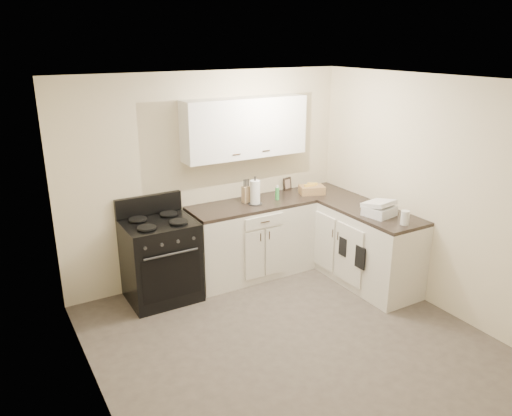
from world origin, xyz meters
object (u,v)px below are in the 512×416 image
stove (161,261)px  wicker_basket (312,190)px  knife_block (246,194)px  paper_towel (255,192)px  countertop_grill (379,211)px

stove → wicker_basket: bearing=-0.5°
knife_block → paper_towel: 0.13m
wicker_basket → countertop_grill: 1.08m
knife_block → paper_towel: size_ratio=0.69×
stove → paper_towel: (1.22, -0.02, 0.63)m
stove → paper_towel: paper_towel is taller
paper_towel → wicker_basket: paper_towel is taller
stove → knife_block: 1.30m
knife_block → countertop_grill: knife_block is taller
stove → countertop_grill: (2.23, -1.09, 0.54)m
stove → wicker_basket: (2.07, -0.02, 0.53)m
stove → knife_block: bearing=4.3°
wicker_basket → stove: bearing=179.5°
stove → paper_towel: bearing=-1.0°
knife_block → wicker_basket: 0.92m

